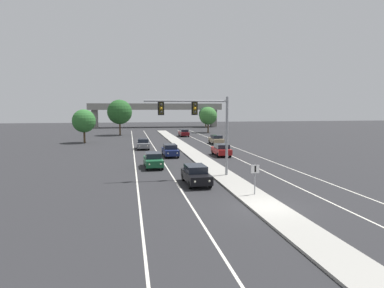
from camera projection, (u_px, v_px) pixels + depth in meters
ground_plane at (268, 208)px, 21.79m from camera, size 260.00×260.00×0.00m
median_island at (206, 163)px, 39.39m from camera, size 2.40×110.00×0.15m
lane_stripe_oncoming_center at (159, 156)px, 45.40m from camera, size 0.14×100.00×0.01m
lane_stripe_receding_center at (228, 154)px, 47.09m from camera, size 0.14×100.00×0.01m
edge_stripe_left at (134, 156)px, 44.81m from camera, size 0.14×100.00×0.01m
edge_stripe_right at (251, 153)px, 47.68m from camera, size 0.14×100.00×0.01m
overhead_signal_mast at (201, 119)px, 30.90m from camera, size 7.67×0.44×7.20m
median_sign_post at (255, 175)px, 24.54m from camera, size 0.60×0.10×2.20m
car_oncoming_black at (196, 174)px, 28.54m from camera, size 1.91×4.51×1.58m
car_oncoming_green at (153, 160)px, 36.49m from camera, size 1.89×4.50×1.58m
car_oncoming_navy at (170, 150)px, 44.70m from camera, size 1.87×4.49×1.58m
car_oncoming_grey at (143, 144)px, 52.78m from camera, size 1.85×4.48×1.58m
car_receding_red at (221, 150)px, 45.31m from camera, size 1.86×4.49×1.58m
car_receding_tan at (216, 139)px, 59.91m from camera, size 1.84×4.48×1.58m
car_receding_darkred at (184, 133)px, 75.80m from camera, size 1.86×4.49×1.58m
overpass_bridge at (156, 109)px, 110.81m from camera, size 42.40×6.40×7.65m
tree_far_right_a at (208, 116)px, 87.06m from camera, size 4.52×4.52×6.54m
tree_far_right_b at (206, 115)px, 113.47m from camera, size 4.19×4.19×6.06m
tree_far_left_a at (120, 112)px, 78.81m from camera, size 5.66×5.66×8.19m
tree_far_right_c at (206, 114)px, 109.91m from camera, size 4.52×4.52×6.54m
tree_far_left_b at (84, 121)px, 61.82m from camera, size 4.19×4.19×6.06m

